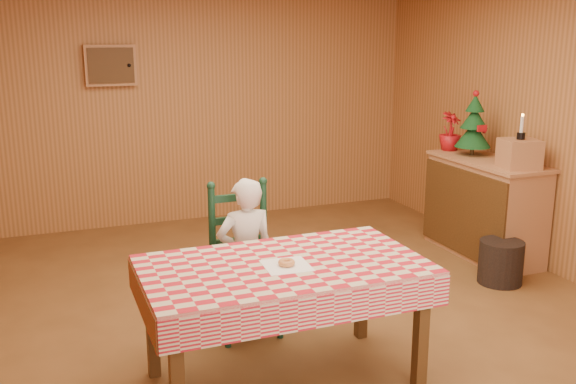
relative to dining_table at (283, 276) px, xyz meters
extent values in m
plane|color=brown|center=(0.39, 0.72, -0.69)|extent=(6.00, 6.00, 0.00)
cube|color=#AC703E|center=(0.39, 3.72, 0.61)|extent=(5.00, 0.10, 2.60)
cube|color=#B77D52|center=(-0.51, 3.66, 1.06)|extent=(0.52, 0.08, 0.42)
cube|color=#4D2F14|center=(-0.51, 3.61, 1.06)|extent=(0.46, 0.02, 0.36)
sphere|color=black|center=(-0.33, 3.60, 1.06)|extent=(0.04, 0.04, 0.04)
cube|color=#4D2F14|center=(0.00, 0.00, 0.03)|extent=(1.60, 0.90, 0.06)
cube|color=#4D2F14|center=(-0.72, -0.37, -0.34)|extent=(0.07, 0.07, 0.69)
cube|color=#4D2F14|center=(0.72, -0.37, -0.34)|extent=(0.07, 0.07, 0.69)
cube|color=#4D2F14|center=(-0.72, 0.37, -0.34)|extent=(0.07, 0.07, 0.69)
cube|color=#4D2F14|center=(0.72, 0.37, -0.34)|extent=(0.07, 0.07, 0.69)
cube|color=#AC1723|center=(0.00, 0.00, 0.07)|extent=(1.64, 0.94, 0.02)
cube|color=#AC1723|center=(0.00, -0.47, -0.03)|extent=(1.64, 0.02, 0.18)
cube|color=#AC1723|center=(0.00, 0.47, -0.03)|extent=(1.64, 0.02, 0.18)
cube|color=#295426|center=(-0.82, 0.00, -0.03)|extent=(0.02, 0.94, 0.18)
cube|color=#295426|center=(0.82, 0.00, -0.03)|extent=(0.02, 0.94, 0.18)
cube|color=black|center=(0.00, 0.73, -0.26)|extent=(0.44, 0.40, 0.04)
cylinder|color=black|center=(-0.19, 0.56, -0.48)|extent=(0.04, 0.04, 0.41)
cylinder|color=black|center=(0.19, 0.56, -0.48)|extent=(0.04, 0.04, 0.41)
cylinder|color=black|center=(-0.19, 0.90, -0.48)|extent=(0.04, 0.04, 0.41)
cylinder|color=black|center=(0.19, 0.90, -0.48)|extent=(0.04, 0.04, 0.41)
cylinder|color=black|center=(-0.19, 0.90, 0.06)|extent=(0.05, 0.05, 0.60)
sphere|color=black|center=(-0.19, 0.90, 0.36)|extent=(0.06, 0.06, 0.06)
cylinder|color=black|center=(0.19, 0.90, 0.06)|extent=(0.05, 0.05, 0.60)
sphere|color=black|center=(0.19, 0.90, 0.36)|extent=(0.06, 0.06, 0.06)
cube|color=black|center=(0.00, 0.90, -0.06)|extent=(0.38, 0.03, 0.05)
cube|color=black|center=(0.00, 0.90, 0.10)|extent=(0.38, 0.03, 0.05)
cube|color=black|center=(0.00, 0.90, 0.26)|extent=(0.38, 0.03, 0.05)
imported|color=silver|center=(0.00, 0.73, -0.13)|extent=(0.41, 0.27, 1.12)
cube|color=white|center=(0.00, -0.05, 0.08)|extent=(0.28, 0.28, 0.00)
torus|color=#CB8248|center=(0.00, -0.05, 0.10)|extent=(0.11, 0.11, 0.03)
cube|color=#B77D52|center=(2.61, 1.48, -0.24)|extent=(0.50, 1.20, 0.90)
cube|color=#B77D52|center=(2.61, 1.48, 0.23)|extent=(0.54, 1.24, 0.03)
cube|color=#4D2F14|center=(2.35, 1.48, -0.24)|extent=(0.02, 1.20, 0.80)
cube|color=#B77D52|center=(2.61, 1.08, 0.37)|extent=(0.36, 0.36, 0.25)
cylinder|color=#4D2F14|center=(2.61, 1.73, 0.28)|extent=(0.04, 0.04, 0.08)
cone|color=#0C3817|center=(2.61, 1.73, 0.44)|extent=(0.34, 0.34, 0.24)
cone|color=#0C3817|center=(2.61, 1.73, 0.60)|extent=(0.26, 0.26, 0.20)
cone|color=#0C3817|center=(2.61, 1.73, 0.74)|extent=(0.18, 0.18, 0.16)
sphere|color=#A60F15|center=(2.61, 1.73, 0.83)|extent=(0.06, 0.06, 0.06)
cube|color=#A60F15|center=(2.59, 1.58, 0.52)|extent=(0.10, 0.02, 0.06)
sphere|color=#A60F15|center=(2.69, 1.67, 0.47)|extent=(0.04, 0.04, 0.04)
sphere|color=#A60F15|center=(2.54, 1.78, 0.54)|extent=(0.04, 0.04, 0.04)
sphere|color=#A60F15|center=(2.65, 1.82, 0.64)|extent=(0.04, 0.04, 0.04)
imported|color=#A60F15|center=(2.56, 2.03, 0.43)|extent=(0.27, 0.27, 0.38)
cylinder|color=black|center=(2.61, 1.08, 0.52)|extent=(0.07, 0.07, 0.06)
cylinder|color=white|center=(2.61, 1.08, 0.62)|extent=(0.03, 0.03, 0.14)
sphere|color=orange|center=(2.61, 1.08, 0.70)|extent=(0.02, 0.02, 0.02)
cylinder|color=black|center=(2.29, 0.83, -0.50)|extent=(0.38, 0.38, 0.37)
camera|label=1|loc=(-1.26, -3.29, 1.38)|focal=40.00mm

